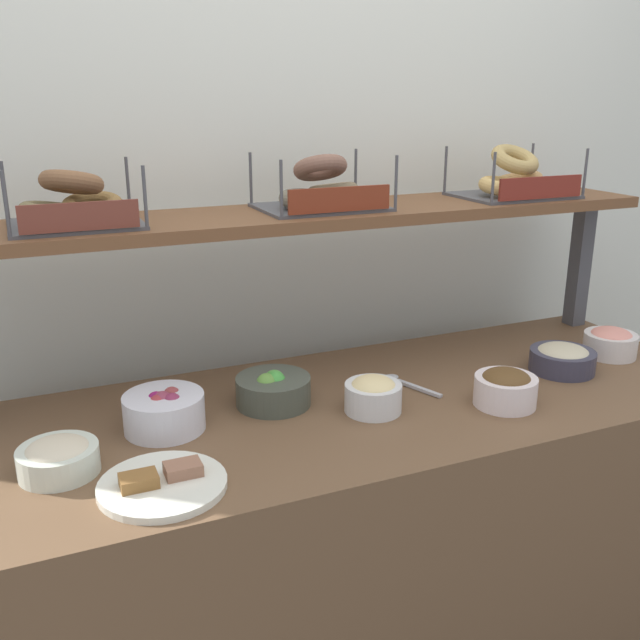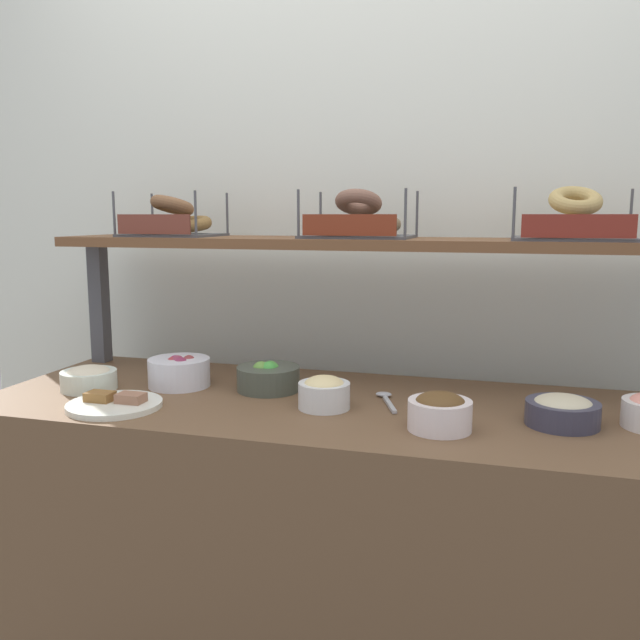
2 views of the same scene
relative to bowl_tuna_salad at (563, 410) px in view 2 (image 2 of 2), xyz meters
name	(u,v)px [view 2 (image 2 of 2)]	position (x,y,z in m)	size (l,w,h in m)	color
back_wall	(376,259)	(-0.58, 0.59, 0.31)	(3.12, 0.06, 2.40)	white
deli_counter	(333,550)	(-0.58, 0.04, -0.46)	(1.92, 0.70, 0.85)	brown
shelf_riser_left	(99,304)	(-1.47, 0.31, 0.16)	(0.05, 0.05, 0.40)	#4C4C51
upper_shelf	(358,243)	(-0.58, 0.31, 0.38)	(1.88, 0.32, 0.03)	brown
bowl_tuna_salad	(563,410)	(0.00, 0.00, 0.00)	(0.17, 0.17, 0.07)	#393749
bowl_beet_salad	(179,371)	(-1.06, 0.08, 0.01)	(0.18, 0.18, 0.09)	white
bowl_potato_salad	(89,378)	(-1.29, -0.03, 0.00)	(0.16, 0.16, 0.07)	silver
bowl_chocolate_spread	(440,411)	(-0.28, -0.12, 0.01)	(0.15, 0.15, 0.09)	white
bowl_egg_salad	(324,392)	(-0.59, -0.02, 0.01)	(0.14, 0.14, 0.09)	white
bowl_veggie_mix	(268,377)	(-0.79, 0.11, 0.00)	(0.18, 0.18, 0.09)	#474D41
serving_plate_white	(115,404)	(-1.11, -0.17, -0.03)	(0.25, 0.25, 0.04)	white
serving_spoon_near_plate	(386,398)	(-0.44, 0.09, -0.03)	(0.08, 0.17, 0.01)	#B7B7BC
bagel_basket_cinnamon_raisin	(172,221)	(-1.19, 0.30, 0.44)	(0.29, 0.25, 0.14)	#4C4C51
bagel_basket_poppy	(359,222)	(-0.57, 0.31, 0.44)	(0.32, 0.26, 0.15)	#4C4C51
bagel_basket_sesame	(573,222)	(0.02, 0.30, 0.44)	(0.32, 0.26, 0.15)	#4C4C51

